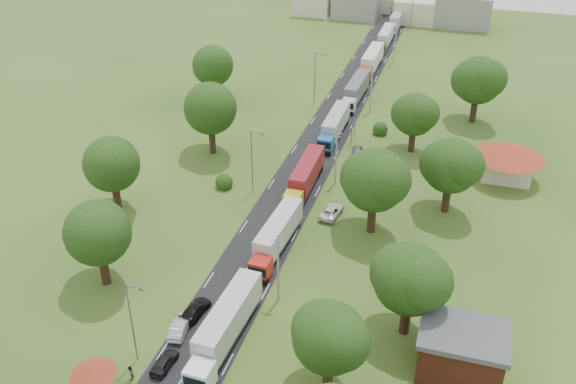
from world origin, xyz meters
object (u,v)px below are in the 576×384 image
at_px(truck_0, 225,326).
at_px(info_sign, 353,127).
at_px(car_lane_mid, 180,327).
at_px(car_lane_front, 164,362).
at_px(guard_booth, 93,376).

bearing_deg(truck_0, info_sign, 86.65).
xyz_separation_m(info_sign, car_lane_mid, (-8.20, -50.06, -2.27)).
bearing_deg(car_lane_front, info_sign, -94.18).
height_order(truck_0, car_lane_front, truck_0).
relative_size(info_sign, car_lane_mid, 0.92).
bearing_deg(car_lane_mid, car_lane_front, 89.52).
height_order(guard_booth, car_lane_mid, guard_booth).
xyz_separation_m(guard_booth, truck_0, (9.47, 9.93, 0.09)).
xyz_separation_m(guard_booth, info_sign, (12.40, 60.00, 0.84)).
height_order(truck_0, car_lane_mid, truck_0).
xyz_separation_m(truck_0, car_lane_front, (-4.62, -5.07, -1.59)).
relative_size(car_lane_front, car_lane_mid, 0.88).
bearing_deg(guard_booth, car_lane_front, 45.10).
bearing_deg(info_sign, car_lane_front, -97.80).
distance_m(truck_0, car_lane_mid, 5.48).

